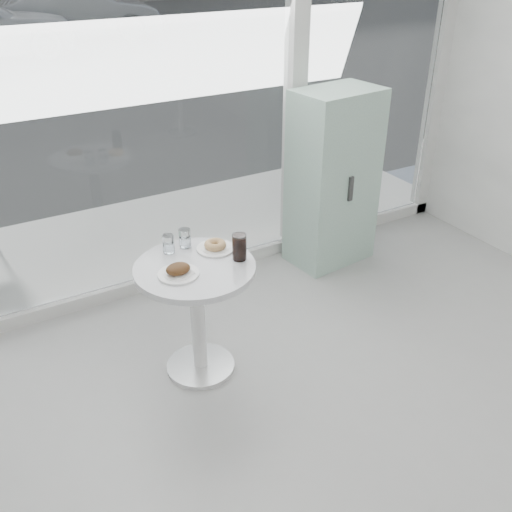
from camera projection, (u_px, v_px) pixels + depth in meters
storefront at (197, 58)px, 3.95m from camera, size 5.00×0.14×3.00m
main_table at (197, 297)px, 3.44m from camera, size 0.72×0.72×0.77m
patio_deck at (163, 232)px, 5.35m from camera, size 5.60×1.60×0.05m
mint_cabinet at (333, 179)px, 4.64m from camera, size 0.71×0.52×1.45m
car_silver at (80, 13)px, 14.79m from camera, size 4.22×2.00×1.34m
plate_fritter at (179, 271)px, 3.24m from camera, size 0.24×0.24×0.07m
plate_donut at (215, 246)px, 3.50m from camera, size 0.23×0.23×0.06m
water_tumbler_a at (169, 245)px, 3.45m from camera, size 0.07×0.07×0.12m
water_tumbler_b at (185, 239)px, 3.52m from camera, size 0.07×0.07×0.12m
cola_glass at (239, 247)px, 3.37m from camera, size 0.09×0.09×0.16m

